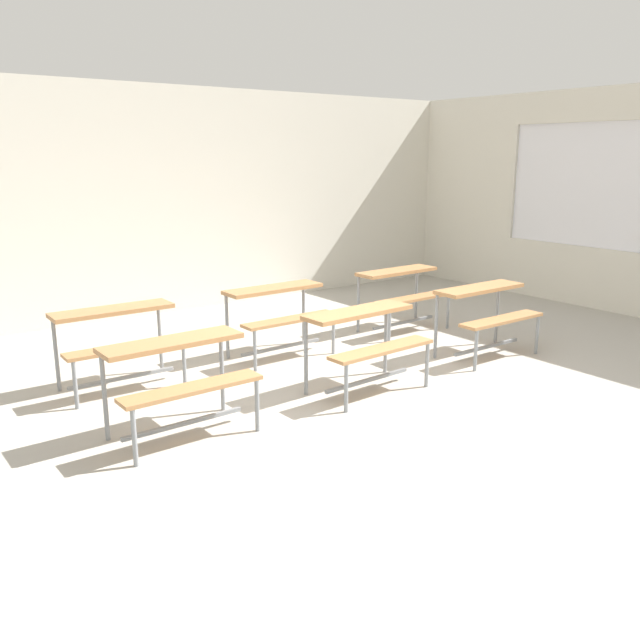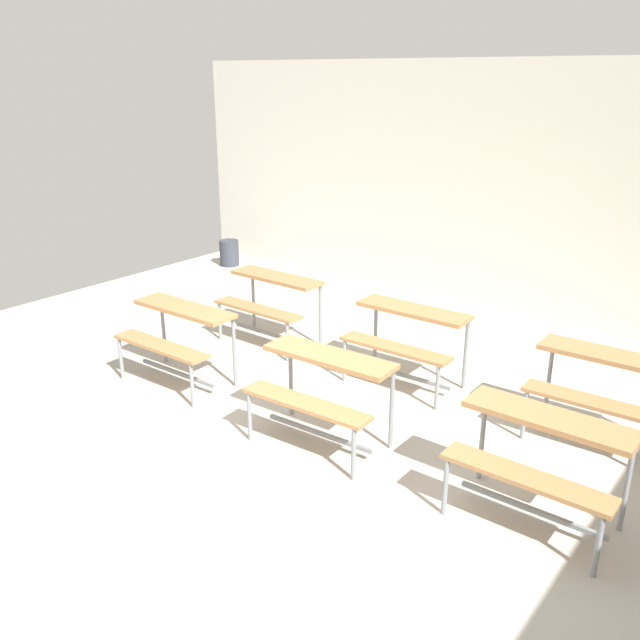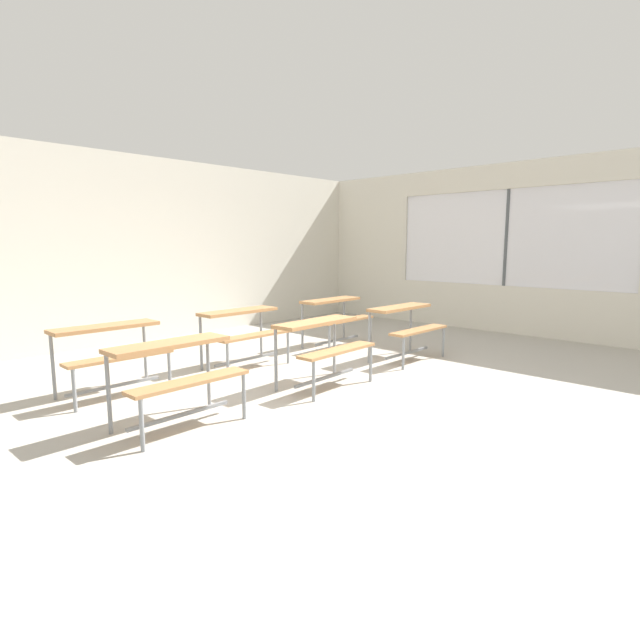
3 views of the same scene
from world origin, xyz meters
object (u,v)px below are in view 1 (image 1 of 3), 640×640
Objects in this scene: desk_bench_r1c0 at (118,329)px; desk_bench_r1c1 at (279,305)px; desk_bench_r0c0 at (179,365)px; desk_bench_r1c2 at (403,285)px; desk_bench_r0c2 at (487,305)px; desk_bench_r0c1 at (366,331)px.

desk_bench_r1c0 is 0.99× the size of desk_bench_r1c1.
desk_bench_r0c0 and desk_bench_r1c1 have the same top height.
desk_bench_r1c0 is at bearing 178.14° from desk_bench_r1c1.
desk_bench_r0c2 is at bearing -92.14° from desk_bench_r1c2.
desk_bench_r1c0 is at bearing 178.24° from desk_bench_r1c2.
desk_bench_r1c1 is 1.00× the size of desk_bench_r1c2.
desk_bench_r0c2 is (3.53, -0.01, 0.00)m from desk_bench_r0c0.
desk_bench_r0c0 and desk_bench_r0c2 have the same top height.
desk_bench_r1c1 is (1.74, -0.03, 0.00)m from desk_bench_r1c0.
desk_bench_r1c1 is at bearing 143.54° from desk_bench_r0c2.
desk_bench_r1c2 is (1.80, 0.01, 0.00)m from desk_bench_r1c1.
desk_bench_r0c1 is 2.28m from desk_bench_r1c0.
desk_bench_r1c1 is 1.80m from desk_bench_r1c2.
desk_bench_r1c1 is at bearing 178.76° from desk_bench_r1c2.
desk_bench_r1c2 is (0.02, 1.32, 0.00)m from desk_bench_r0c2.
desk_bench_r0c0 is at bearing 179.56° from desk_bench_r0c2.
desk_bench_r0c1 is at bearing -178.10° from desk_bench_r0c2.
desk_bench_r0c1 is (1.80, -0.08, 0.00)m from desk_bench_r0c0.
desk_bench_r0c1 and desk_bench_r1c0 have the same top height.
desk_bench_r0c1 is at bearing -88.95° from desk_bench_r1c1.
desk_bench_r1c2 is (1.76, 1.38, 0.00)m from desk_bench_r0c1.
desk_bench_r0c1 is 1.01× the size of desk_bench_r1c1.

